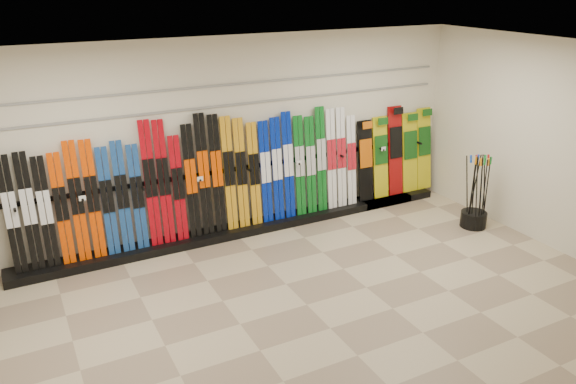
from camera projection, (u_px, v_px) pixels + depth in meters
floor at (307, 305)px, 6.90m from camera, size 8.00×8.00×0.00m
back_wall at (227, 138)px, 8.43m from camera, size 8.00×0.00×8.00m
right_wall at (550, 145)px, 8.08m from camera, size 0.00×5.00×5.00m
ceiling at (310, 57)px, 5.82m from camera, size 8.00×8.00×0.00m
ski_rack_base at (249, 228)px, 8.86m from camera, size 8.00×0.40×0.12m
skis at (206, 181)px, 8.30m from camera, size 5.37×0.23×1.83m
snowboards at (396, 154)px, 9.88m from camera, size 1.57×0.24×1.56m
pole_bin at (473, 219)px, 9.01m from camera, size 0.41×0.41×0.25m
ski_poles at (477, 192)px, 8.79m from camera, size 0.40×0.34×1.18m
slatwall_rail_0 at (226, 105)px, 8.23m from camera, size 7.60×0.02×0.03m
slatwall_rail_1 at (225, 85)px, 8.12m from camera, size 7.60×0.02×0.03m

